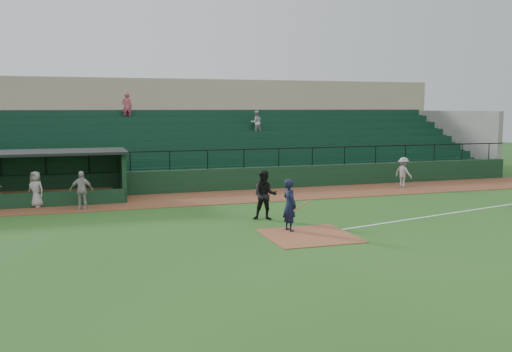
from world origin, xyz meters
name	(u,v)px	position (x,y,z in m)	size (l,w,h in m)	color
ground	(298,230)	(0.00, 0.00, 0.00)	(90.00, 90.00, 0.00)	#235019
warning_track	(238,197)	(0.00, 8.00, 0.01)	(40.00, 4.00, 0.03)	brown
home_plate_dirt	(309,236)	(0.00, -1.00, 0.01)	(3.00, 3.00, 0.03)	brown
foul_line	(461,212)	(8.00, 1.20, 0.01)	(18.00, 0.09, 0.01)	white
stadium_structure	(201,141)	(0.00, 16.46, 2.30)	(38.00, 13.08, 6.40)	black
dugout	(29,174)	(-9.75, 9.56, 1.33)	(8.90, 3.20, 2.42)	black
batter_at_plate	(290,205)	(-0.37, -0.06, 0.95)	(1.08, 0.76, 1.90)	black
umpire	(265,195)	(-0.54, 2.17, 0.98)	(0.95, 0.74, 1.96)	black
runner	(403,172)	(9.61, 8.20, 0.86)	(1.08, 0.62, 1.67)	gray
dugout_player_a	(81,190)	(-7.43, 6.70, 0.87)	(0.98, 0.41, 1.68)	#ADA7A2
dugout_player_b	(36,189)	(-9.34, 7.79, 0.84)	(0.79, 0.51, 1.61)	#9B9691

